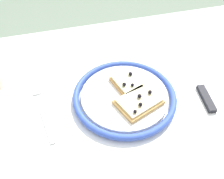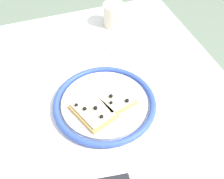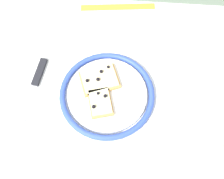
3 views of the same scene
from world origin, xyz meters
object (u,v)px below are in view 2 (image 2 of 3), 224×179
Objects in this scene: plate at (105,103)px; fork at (87,55)px; pizza_slice_near at (93,111)px; pizza_slice_far at (118,101)px; dining_table at (115,146)px; cup at (114,15)px.

plate is 1.35× the size of fork.
pizza_slice_near reaches higher than fork.
pizza_slice_near is 1.31× the size of pizza_slice_far.
fork reaches higher than dining_table.
dining_table is at bearing -0.76° from fork.
dining_table is at bearing 55.65° from pizza_slice_near.
plate reaches higher than dining_table.
cup is at bearing 156.69° from plate.
plate is 0.21m from fork.
dining_table is 0.14m from plate.
dining_table is 0.16m from pizza_slice_near.
pizza_slice_near is 0.64× the size of fork.
plate is 3.40× the size of cup.
cup is at bearing 161.02° from dining_table.
pizza_slice_near is at bearing -12.35° from fork.
dining_table is 5.20× the size of fork.
cup is at bearing 162.02° from pizza_slice_far.
pizza_slice_far reaches higher than plate.
dining_table is 10.69× the size of pizza_slice_far.
plate is at bearing -117.10° from pizza_slice_far.
pizza_slice_near is (-0.03, -0.05, 0.14)m from dining_table.
fork is at bearing 176.38° from plate.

